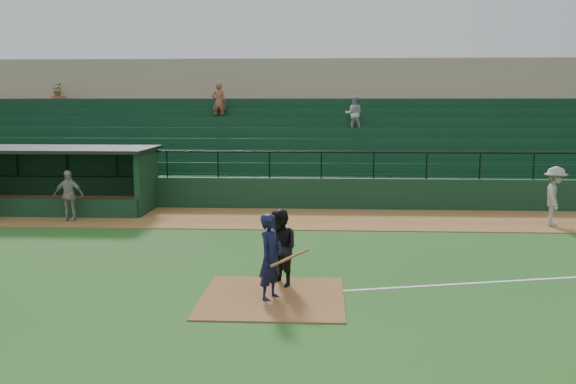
{
  "coord_description": "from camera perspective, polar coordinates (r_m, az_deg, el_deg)",
  "views": [
    {
      "loc": [
        1.02,
        -13.68,
        4.11
      ],
      "look_at": [
        0.0,
        5.0,
        1.4
      ],
      "focal_mm": 38.93,
      "sensor_mm": 36.0,
      "label": 1
    }
  ],
  "objects": [
    {
      "name": "ground",
      "position": [
        14.32,
        -1.1,
        -8.44
      ],
      "size": [
        90.0,
        90.0,
        0.0
      ],
      "primitive_type": "plane",
      "color": "#1F4E19",
      "rests_on": "ground"
    },
    {
      "name": "warning_track",
      "position": [
        22.08,
        0.42,
        -2.44
      ],
      "size": [
        40.0,
        4.0,
        0.03
      ],
      "primitive_type": "cube",
      "color": "brown",
      "rests_on": "ground"
    },
    {
      "name": "home_plate_dirt",
      "position": [
        13.36,
        -1.42,
        -9.6
      ],
      "size": [
        3.0,
        3.0,
        0.03
      ],
      "primitive_type": "cube",
      "color": "brown",
      "rests_on": "ground"
    },
    {
      "name": "stadium_structure",
      "position": [
        30.21,
        1.19,
        4.81
      ],
      "size": [
        38.0,
        13.08,
        6.4
      ],
      "color": "black",
      "rests_on": "ground"
    },
    {
      "name": "dugout",
      "position": [
        25.76,
        -21.62,
        1.47
      ],
      "size": [
        8.9,
        3.2,
        2.42
      ],
      "color": "black",
      "rests_on": "ground"
    },
    {
      "name": "batter_at_plate",
      "position": [
        13.02,
        -1.58,
        -5.96
      ],
      "size": [
        1.14,
        0.79,
        1.83
      ],
      "color": "black",
      "rests_on": "ground"
    },
    {
      "name": "umpire",
      "position": [
        13.95,
        -0.68,
        -5.17
      ],
      "size": [
        1.05,
        1.08,
        1.75
      ],
      "primitive_type": "imported",
      "rotation": [
        0.0,
        0.0,
        -0.87
      ],
      "color": "black",
      "rests_on": "ground"
    },
    {
      "name": "runner",
      "position": [
        22.35,
        23.18,
        -0.37
      ],
      "size": [
        1.1,
        1.45,
        1.98
      ],
      "primitive_type": "imported",
      "rotation": [
        0.0,
        0.0,
        1.25
      ],
      "color": "gray",
      "rests_on": "warning_track"
    },
    {
      "name": "dugout_player_a",
      "position": [
        22.82,
        -19.41,
        -0.3
      ],
      "size": [
        1.04,
        0.45,
        1.75
      ],
      "primitive_type": "imported",
      "rotation": [
        0.0,
        0.0,
        0.03
      ],
      "color": "#98948E",
      "rests_on": "warning_track"
    }
  ]
}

